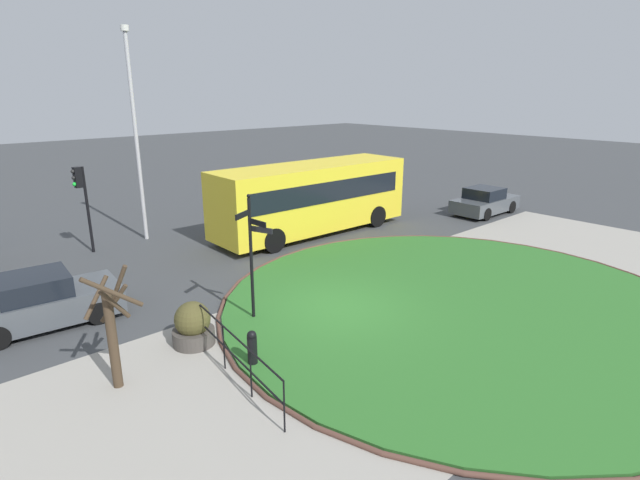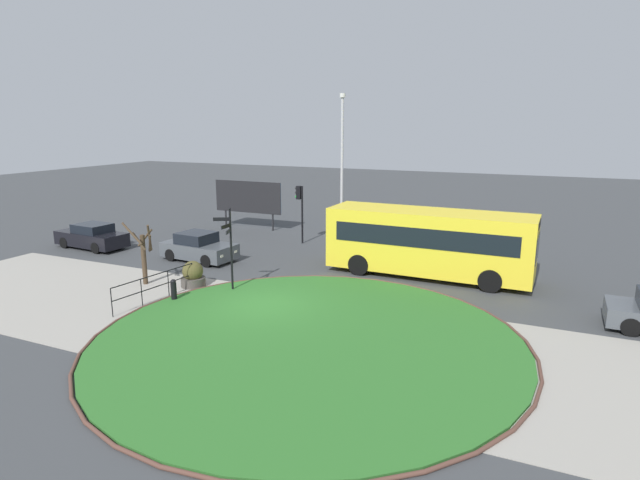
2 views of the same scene
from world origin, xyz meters
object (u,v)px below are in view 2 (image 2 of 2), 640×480
object	(u,v)px
bus_yellow	(429,242)
lamppost_tall	(342,167)
car_far_lane	(199,248)
planter_near_signpost	(193,275)
bollard_foreground	(174,290)
billboard_left	(248,197)
signpost_directional	(230,244)
car_near_lane	(92,237)
street_tree_bare	(144,253)
traffic_light_near	(300,201)

from	to	relation	value
bus_yellow	lamppost_tall	world-z (taller)	lamppost_tall
car_far_lane	planter_near_signpost	world-z (taller)	car_far_lane
bus_yellow	lamppost_tall	xyz separation A→B (m)	(-5.99, 4.08, 2.94)
bollard_foreground	billboard_left	xyz separation A→B (m)	(-5.12, 13.91, 1.64)
bollard_foreground	bus_yellow	size ratio (longest dim) A/B	0.10
bus_yellow	planter_near_signpost	bearing A→B (deg)	-146.11
signpost_directional	car_far_lane	size ratio (longest dim) A/B	0.89
car_near_lane	street_tree_bare	size ratio (longest dim) A/B	1.56
bus_yellow	car_near_lane	size ratio (longest dim) A/B	2.11
bollard_foreground	signpost_directional	bearing A→B (deg)	54.16
car_far_lane	planter_near_signpost	size ratio (longest dim) A/B	3.51
bollard_foreground	lamppost_tall	world-z (taller)	lamppost_tall
bollard_foreground	car_near_lane	world-z (taller)	car_near_lane
bollard_foreground	traffic_light_near	bearing A→B (deg)	89.86
car_far_lane	street_tree_bare	bearing A→B (deg)	-79.78
lamppost_tall	street_tree_bare	size ratio (longest dim) A/B	3.02
lamppost_tall	billboard_left	size ratio (longest dim) A/B	1.70
traffic_light_near	lamppost_tall	world-z (taller)	lamppost_tall
street_tree_bare	traffic_light_near	bearing A→B (deg)	75.25
bollard_foreground	billboard_left	bearing A→B (deg)	110.20
car_near_lane	billboard_left	xyz separation A→B (m)	(5.17, 8.56, 1.45)
signpost_directional	car_far_lane	world-z (taller)	signpost_directional
bus_yellow	street_tree_bare	size ratio (longest dim) A/B	3.28
bus_yellow	billboard_left	distance (m)	15.00
car_far_lane	billboard_left	distance (m)	8.63
bus_yellow	lamppost_tall	distance (m)	7.82
signpost_directional	planter_near_signpost	bearing A→B (deg)	-177.57
bollard_foreground	bus_yellow	xyz separation A→B (m)	(8.52, 7.68, 1.19)
traffic_light_near	lamppost_tall	distance (m)	3.28
planter_near_signpost	bollard_foreground	bearing A→B (deg)	-75.01
car_far_lane	bus_yellow	bearing A→B (deg)	14.97
lamppost_tall	traffic_light_near	bearing A→B (deg)	-171.59
planter_near_signpost	traffic_light_near	bearing A→B (deg)	86.79
car_near_lane	traffic_light_near	xyz separation A→B (m)	(10.31, 6.04, 1.85)
car_far_lane	billboard_left	world-z (taller)	billboard_left
bus_yellow	car_near_lane	distance (m)	18.97
bus_yellow	street_tree_bare	xyz separation A→B (m)	(-11.16, -6.41, -0.21)
traffic_light_near	lamppost_tall	xyz separation A→B (m)	(2.50, 0.37, 2.09)
lamppost_tall	planter_near_signpost	world-z (taller)	lamppost_tall
car_near_lane	car_far_lane	world-z (taller)	car_far_lane
signpost_directional	car_far_lane	bearing A→B (deg)	140.40
traffic_light_near	planter_near_signpost	xyz separation A→B (m)	(-0.53, -9.50, -2.01)
street_tree_bare	billboard_left	bearing A→B (deg)	101.11
car_far_lane	planter_near_signpost	xyz separation A→B (m)	(2.53, -3.77, -0.17)
bus_yellow	billboard_left	size ratio (longest dim) A/B	1.85
street_tree_bare	car_far_lane	bearing A→B (deg)	95.18
planter_near_signpost	signpost_directional	bearing A→B (deg)	2.43
car_near_lane	planter_near_signpost	size ratio (longest dim) A/B	3.85
signpost_directional	lamppost_tall	size ratio (longest dim) A/B	0.42
bus_yellow	lamppost_tall	size ratio (longest dim) A/B	1.09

